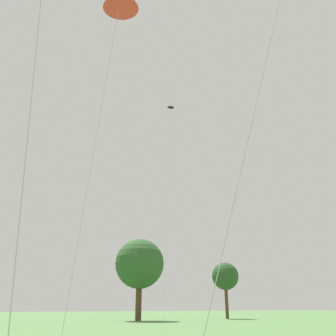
{
  "coord_description": "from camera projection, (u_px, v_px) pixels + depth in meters",
  "views": [
    {
      "loc": [
        -7.22,
        2.59,
        1.78
      ],
      "look_at": [
        -2.3,
        11.85,
        5.8
      ],
      "focal_mm": 38.78,
      "sensor_mm": 36.0,
      "label": 1
    }
  ],
  "objects": [
    {
      "name": "tree_oak_right",
      "position": [
        140.0,
        264.0,
        50.74
      ],
      "size": [
        6.79,
        6.79,
        10.8
      ],
      "color": "#513823",
      "rests_on": "ground"
    },
    {
      "name": "tree_pine_center",
      "position": [
        225.0,
        277.0,
        58.37
      ],
      "size": [
        4.27,
        4.27,
        8.49
      ],
      "color": "#513823",
      "rests_on": "ground"
    },
    {
      "name": "small_kite_triangle_green",
      "position": [
        170.0,
        114.0,
        38.26
      ],
      "size": [
        2.97,
        3.71,
        21.82
      ],
      "rotation": [
        0.0,
        0.0,
        2.95
      ],
      "color": "black",
      "rests_on": "ground"
    }
  ]
}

